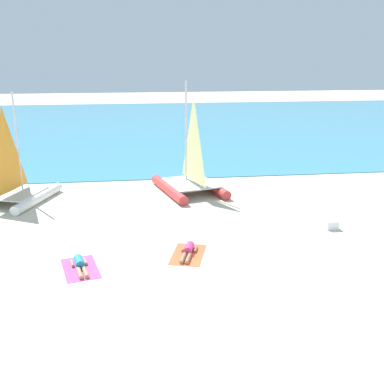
{
  "coord_description": "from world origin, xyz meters",
  "views": [
    {
      "loc": [
        -2.4,
        -13.61,
        6.98
      ],
      "look_at": [
        0.0,
        5.34,
        1.2
      ],
      "focal_mm": 43.67,
      "sensor_mm": 36.0,
      "label": 1
    }
  ],
  "objects_px": {
    "sunbather_left": "(80,264)",
    "cooler_box": "(332,225)",
    "towel_left": "(80,268)",
    "towel_right": "(188,254)",
    "sunbather_right": "(188,250)",
    "sailboat_white": "(16,187)",
    "sailboat_red": "(190,177)"
  },
  "relations": [
    {
      "from": "sailboat_red",
      "to": "sailboat_white",
      "type": "height_order",
      "value": "sailboat_red"
    },
    {
      "from": "sailboat_red",
      "to": "towel_left",
      "type": "relative_size",
      "value": 2.94
    },
    {
      "from": "sailboat_red",
      "to": "sailboat_white",
      "type": "relative_size",
      "value": 1.08
    },
    {
      "from": "sailboat_red",
      "to": "cooler_box",
      "type": "distance_m",
      "value": 7.82
    },
    {
      "from": "towel_left",
      "to": "towel_right",
      "type": "height_order",
      "value": "same"
    },
    {
      "from": "sailboat_red",
      "to": "towel_right",
      "type": "bearing_deg",
      "value": -112.44
    },
    {
      "from": "sunbather_left",
      "to": "sunbather_right",
      "type": "relative_size",
      "value": 1.01
    },
    {
      "from": "towel_left",
      "to": "sunbather_right",
      "type": "xyz_separation_m",
      "value": [
        3.73,
        0.71,
        0.13
      ]
    },
    {
      "from": "sailboat_white",
      "to": "towel_left",
      "type": "bearing_deg",
      "value": -44.16
    },
    {
      "from": "towel_left",
      "to": "towel_right",
      "type": "xyz_separation_m",
      "value": [
        3.71,
        0.65,
        0.0
      ]
    },
    {
      "from": "towel_left",
      "to": "cooler_box",
      "type": "height_order",
      "value": "cooler_box"
    },
    {
      "from": "sailboat_white",
      "to": "cooler_box",
      "type": "bearing_deg",
      "value": -1.37
    },
    {
      "from": "sunbather_left",
      "to": "cooler_box",
      "type": "distance_m",
      "value": 10.12
    },
    {
      "from": "towel_left",
      "to": "sunbather_right",
      "type": "bearing_deg",
      "value": 10.84
    },
    {
      "from": "towel_left",
      "to": "sunbather_left",
      "type": "relative_size",
      "value": 1.22
    },
    {
      "from": "towel_right",
      "to": "sailboat_red",
      "type": "bearing_deg",
      "value": 82.43
    },
    {
      "from": "towel_right",
      "to": "cooler_box",
      "type": "bearing_deg",
      "value": 16.04
    },
    {
      "from": "towel_left",
      "to": "sunbather_right",
      "type": "relative_size",
      "value": 1.23
    },
    {
      "from": "sailboat_red",
      "to": "sunbather_right",
      "type": "xyz_separation_m",
      "value": [
        -1.0,
        -7.58,
        -0.7
      ]
    },
    {
      "from": "cooler_box",
      "to": "towel_left",
      "type": "bearing_deg",
      "value": -166.23
    },
    {
      "from": "sunbather_left",
      "to": "towel_right",
      "type": "bearing_deg",
      "value": -5.11
    },
    {
      "from": "sailboat_white",
      "to": "sunbather_right",
      "type": "xyz_separation_m",
      "value": [
        7.46,
        -7.01,
        -0.64
      ]
    },
    {
      "from": "sailboat_white",
      "to": "sailboat_red",
      "type": "bearing_deg",
      "value": 23.91
    },
    {
      "from": "towel_right",
      "to": "cooler_box",
      "type": "distance_m",
      "value": 6.36
    },
    {
      "from": "cooler_box",
      "to": "sunbather_left",
      "type": "bearing_deg",
      "value": -166.61
    },
    {
      "from": "sailboat_red",
      "to": "sunbather_right",
      "type": "distance_m",
      "value": 7.68
    },
    {
      "from": "towel_right",
      "to": "sunbather_right",
      "type": "bearing_deg",
      "value": 73.6
    },
    {
      "from": "towel_left",
      "to": "cooler_box",
      "type": "relative_size",
      "value": 3.8
    },
    {
      "from": "sunbather_left",
      "to": "towel_right",
      "type": "height_order",
      "value": "sunbather_left"
    },
    {
      "from": "sailboat_red",
      "to": "sailboat_white",
      "type": "xyz_separation_m",
      "value": [
        -8.46,
        -0.57,
        -0.06
      ]
    },
    {
      "from": "sailboat_red",
      "to": "sunbather_left",
      "type": "distance_m",
      "value": 9.53
    },
    {
      "from": "sailboat_white",
      "to": "sunbather_left",
      "type": "height_order",
      "value": "sailboat_white"
    }
  ]
}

